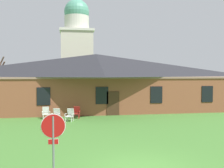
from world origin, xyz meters
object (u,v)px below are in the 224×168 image
(lawn_chair_by_porch, at_px, (46,112))
(lawn_chair_middle, at_px, (76,112))
(stop_sign, at_px, (53,135))
(lawn_chair_near_door, at_px, (56,114))
(lawn_chair_left_end, at_px, (70,115))

(lawn_chair_by_porch, distance_m, lawn_chair_middle, 2.47)
(stop_sign, height_order, lawn_chair_middle, stop_sign)
(lawn_chair_near_door, height_order, lawn_chair_left_end, same)
(lawn_chair_near_door, bearing_deg, lawn_chair_left_end, -13.12)
(stop_sign, bearing_deg, lawn_chair_near_door, 92.71)
(lawn_chair_by_porch, height_order, lawn_chair_left_end, same)
(lawn_chair_left_end, relative_size, lawn_chair_middle, 1.00)
(lawn_chair_near_door, distance_m, lawn_chair_middle, 1.89)
(lawn_chair_by_porch, bearing_deg, lawn_chair_left_end, -36.27)
(lawn_chair_by_porch, distance_m, lawn_chair_near_door, 1.46)
(stop_sign, height_order, lawn_chair_near_door, stop_sign)
(lawn_chair_near_door, relative_size, lawn_chair_left_end, 1.00)
(lawn_chair_near_door, relative_size, lawn_chair_middle, 1.00)
(lawn_chair_near_door, height_order, lawn_chair_middle, same)
(lawn_chair_left_end, bearing_deg, stop_sign, -92.54)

